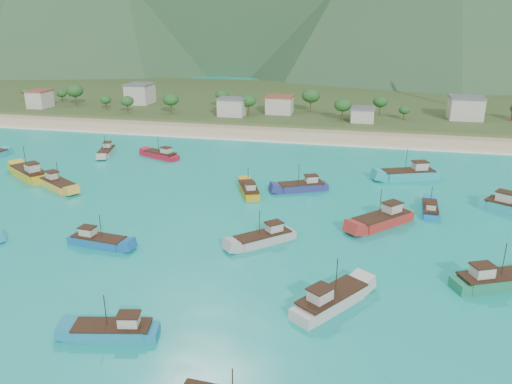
% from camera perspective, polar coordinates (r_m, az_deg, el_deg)
% --- Properties ---
extents(ground, '(600.00, 600.00, 0.00)m').
position_cam_1_polar(ground, '(78.18, -4.51, -6.26)').
color(ground, '#0D978C').
rests_on(ground, ground).
extents(beach, '(400.00, 18.00, 1.20)m').
position_cam_1_polar(beach, '(151.49, 4.33, 6.52)').
color(beach, beige).
rests_on(beach, ground).
extents(land, '(400.00, 110.00, 2.40)m').
position_cam_1_polar(land, '(210.93, 6.88, 10.13)').
color(land, '#385123').
rests_on(land, ground).
extents(surf_line, '(400.00, 2.50, 0.08)m').
position_cam_1_polar(surf_line, '(142.36, 3.75, 5.69)').
color(surf_line, white).
rests_on(surf_line, ground).
extents(village, '(223.09, 30.62, 7.52)m').
position_cam_1_polar(village, '(172.28, 13.12, 9.28)').
color(village, beige).
rests_on(village, ground).
extents(vegetation, '(275.05, 25.45, 9.00)m').
position_cam_1_polar(vegetation, '(173.80, 5.51, 9.93)').
color(vegetation, '#235623').
rests_on(vegetation, ground).
extents(boat_1, '(9.49, 9.24, 6.04)m').
position_cam_1_polar(boat_1, '(78.97, 0.91, -5.36)').
color(boat_1, '#B2A6A0').
rests_on(boat_1, ground).
extents(boat_2, '(13.07, 8.01, 7.43)m').
position_cam_1_polar(boat_2, '(114.50, 17.09, 1.90)').
color(boat_2, teal).
rests_on(boat_2, ground).
extents(boat_3, '(3.02, 8.74, 5.09)m').
position_cam_1_polar(boat_3, '(96.09, 19.25, -1.96)').
color(boat_3, '#136FB5').
rests_on(boat_3, ground).
extents(boat_9, '(10.58, 7.15, 6.07)m').
position_cam_1_polar(boat_9, '(102.76, 5.30, 0.57)').
color(boat_9, navy).
rests_on(boat_9, ground).
extents(boat_10, '(10.75, 11.21, 7.09)m').
position_cam_1_polar(boat_10, '(88.05, 14.26, -3.15)').
color(boat_10, '#B22A24').
rests_on(boat_10, ground).
extents(boat_12, '(9.97, 4.74, 5.67)m').
position_cam_1_polar(boat_12, '(59.91, -15.88, -15.09)').
color(boat_12, teal).
rests_on(boat_12, ground).
extents(boat_15, '(9.24, 11.21, 6.70)m').
position_cam_1_polar(boat_15, '(63.36, 8.53, -12.22)').
color(boat_15, beige).
rests_on(boat_15, ground).
extents(boat_16, '(5.38, 9.96, 5.64)m').
position_cam_1_polar(boat_16, '(134.95, -16.72, 4.40)').
color(boat_16, '#B0A79E').
rests_on(boat_16, ground).
extents(boat_17, '(11.59, 7.66, 6.63)m').
position_cam_1_polar(boat_17, '(73.94, 25.58, -9.17)').
color(boat_17, '#1D7852').
rests_on(boat_17, ground).
extents(boat_19, '(10.81, 8.16, 6.32)m').
position_cam_1_polar(boat_19, '(111.45, -21.73, 0.77)').
color(boat_19, gold).
rests_on(boat_19, ground).
extents(boat_20, '(10.40, 6.50, 5.92)m').
position_cam_1_polar(boat_20, '(128.19, -10.79, 4.14)').
color(boat_20, '#B4172C').
rests_on(boat_20, ground).
extents(boat_23, '(9.76, 3.81, 5.62)m').
position_cam_1_polar(boat_23, '(82.02, -17.59, -5.41)').
color(boat_23, '#135D9F').
rests_on(boat_23, ground).
extents(boat_27, '(12.67, 9.95, 7.47)m').
position_cam_1_polar(boat_27, '(121.04, -24.50, 1.92)').
color(boat_27, gold).
rests_on(boat_27, ground).
extents(boat_28, '(6.40, 10.00, 5.70)m').
position_cam_1_polar(boat_28, '(100.49, -0.83, 0.18)').
color(boat_28, gold).
rests_on(boat_28, ground).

